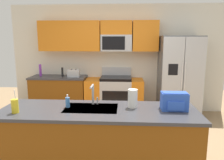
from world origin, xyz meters
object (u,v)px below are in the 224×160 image
object	(u,v)px
sink_faucet	(93,93)
range_oven	(114,96)
toaster	(74,73)
soap_dispenser	(68,102)
bottle_purple	(40,70)
backpack	(174,101)
paper_towel_roll	(133,98)
refrigerator	(179,77)
drink_cup_yellow	(15,106)
pepper_mill	(62,72)

from	to	relation	value
sink_faucet	range_oven	bearing A→B (deg)	85.51
sink_faucet	toaster	bearing A→B (deg)	109.63
soap_dispenser	bottle_purple	bearing A→B (deg)	118.47
toaster	backpack	world-z (taller)	backpack
bottle_purple	paper_towel_roll	xyz separation A→B (m)	(2.15, -2.35, -0.02)
bottle_purple	backpack	world-z (taller)	bottle_purple
sink_faucet	bottle_purple	bearing A→B (deg)	125.46
sink_faucet	paper_towel_roll	bearing A→B (deg)	-8.69
bottle_purple	sink_faucet	bearing A→B (deg)	-54.54
refrigerator	drink_cup_yellow	world-z (taller)	refrigerator
refrigerator	paper_towel_roll	bearing A→B (deg)	-116.68
sink_faucet	soap_dispenser	bearing A→B (deg)	-158.59
drink_cup_yellow	soap_dispenser	world-z (taller)	drink_cup_yellow
drink_cup_yellow	paper_towel_roll	distance (m)	1.45
range_oven	backpack	size ratio (longest dim) A/B	4.25
toaster	sink_faucet	world-z (taller)	sink_faucet
toaster	paper_towel_roll	distance (m)	2.63
bottle_purple	backpack	bearing A→B (deg)	-42.27
range_oven	toaster	world-z (taller)	range_oven
paper_towel_roll	backpack	xyz separation A→B (m)	(0.52, -0.07, -0.00)
bottle_purple	drink_cup_yellow	distance (m)	2.75
soap_dispenser	backpack	xyz separation A→B (m)	(1.37, -0.03, 0.05)
refrigerator	pepper_mill	distance (m)	2.73
refrigerator	bottle_purple	xyz separation A→B (m)	(-3.28, 0.09, 0.12)
refrigerator	soap_dispenser	xyz separation A→B (m)	(-1.98, -2.30, 0.04)
sink_faucet	refrigerator	bearing A→B (deg)	52.59
soap_dispenser	toaster	bearing A→B (deg)	101.33
drink_cup_yellow	soap_dispenser	xyz separation A→B (m)	(0.57, 0.26, -0.02)
sink_faucet	soap_dispenser	world-z (taller)	sink_faucet
toaster	soap_dispenser	bearing A→B (deg)	-78.67
soap_dispenser	paper_towel_roll	xyz separation A→B (m)	(0.85, 0.04, 0.05)
range_oven	sink_faucet	xyz separation A→B (m)	(-0.18, -2.25, 0.62)
sink_faucet	backpack	xyz separation A→B (m)	(1.05, -0.15, -0.05)
range_oven	bottle_purple	bearing A→B (deg)	179.27
pepper_mill	paper_towel_roll	xyz separation A→B (m)	(1.60, -2.32, 0.01)
toaster	bottle_purple	bearing A→B (deg)	174.83
range_oven	pepper_mill	size ratio (longest dim) A/B	6.35
refrigerator	paper_towel_roll	world-z (taller)	refrigerator
bottle_purple	paper_towel_roll	world-z (taller)	bottle_purple
bottle_purple	pepper_mill	bearing A→B (deg)	-2.66
refrigerator	bottle_purple	size ratio (longest dim) A/B	6.51
range_oven	backpack	world-z (taller)	backpack
sink_faucet	drink_cup_yellow	size ratio (longest dim) A/B	0.98
toaster	paper_towel_roll	size ratio (longest dim) A/B	1.17
range_oven	drink_cup_yellow	bearing A→B (deg)	-112.09
toaster	soap_dispenser	world-z (taller)	toaster
refrigerator	backpack	bearing A→B (deg)	-104.83
range_oven	sink_faucet	bearing A→B (deg)	-94.49
range_oven	bottle_purple	distance (m)	1.89
soap_dispenser	paper_towel_roll	size ratio (longest dim) A/B	0.71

